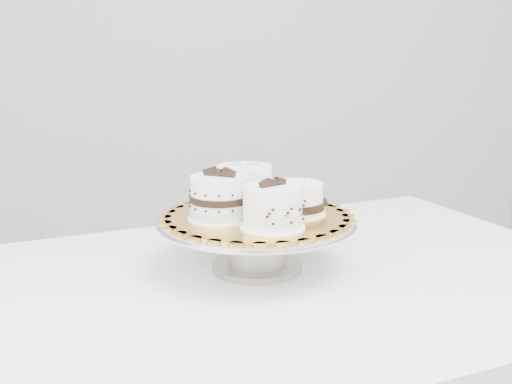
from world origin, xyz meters
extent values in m
cube|color=white|center=(0.02, 0.05, 0.73)|extent=(1.35, 1.02, 0.04)
cube|color=white|center=(0.51, 0.50, 0.35)|extent=(0.06, 0.06, 0.71)
cylinder|color=gray|center=(0.00, 0.10, 0.76)|extent=(0.17, 0.17, 0.01)
cylinder|color=gray|center=(0.00, 0.10, 0.79)|extent=(0.11, 0.11, 0.09)
cylinder|color=silver|center=(0.00, 0.10, 0.84)|extent=(0.35, 0.35, 0.01)
cylinder|color=silver|center=(0.00, 0.10, 0.84)|extent=(0.36, 0.36, 0.00)
cylinder|color=gold|center=(0.00, 0.10, 0.85)|extent=(0.34, 0.34, 0.00)
cylinder|color=white|center=(0.00, 0.02, 0.85)|extent=(0.11, 0.11, 0.00)
cylinder|color=white|center=(0.00, 0.02, 0.89)|extent=(0.13, 0.13, 0.07)
cylinder|color=white|center=(-0.07, 0.10, 0.85)|extent=(0.12, 0.12, 0.00)
cylinder|color=white|center=(-0.07, 0.10, 0.89)|extent=(0.15, 0.15, 0.07)
cylinder|color=silver|center=(-0.07, 0.10, 0.86)|extent=(0.11, 0.11, 0.02)
cylinder|color=black|center=(-0.07, 0.10, 0.89)|extent=(0.11, 0.11, 0.01)
cylinder|color=white|center=(-0.01, 0.18, 0.85)|extent=(0.12, 0.12, 0.00)
cylinder|color=white|center=(-0.01, 0.18, 0.89)|extent=(0.14, 0.14, 0.07)
cylinder|color=white|center=(0.07, 0.10, 0.85)|extent=(0.11, 0.11, 0.00)
cylinder|color=white|center=(0.07, 0.10, 0.88)|extent=(0.11, 0.11, 0.05)
cylinder|color=black|center=(0.07, 0.10, 0.87)|extent=(0.10, 0.10, 0.01)
camera|label=1|loc=(-0.28, -0.98, 1.16)|focal=45.00mm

